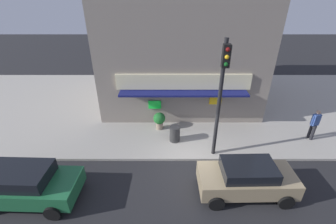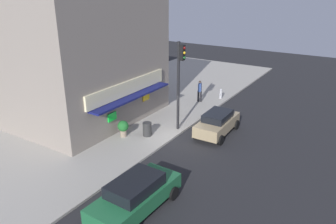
{
  "view_description": "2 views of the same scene",
  "coord_description": "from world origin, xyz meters",
  "px_view_note": "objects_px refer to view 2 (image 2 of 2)",
  "views": [
    {
      "loc": [
        -1.22,
        -9.12,
        7.95
      ],
      "look_at": [
        -1.24,
        1.52,
        2.0
      ],
      "focal_mm": 24.9,
      "sensor_mm": 36.0,
      "label": 1
    },
    {
      "loc": [
        -16.51,
        -9.92,
        9.28
      ],
      "look_at": [
        0.34,
        0.75,
        1.55
      ],
      "focal_mm": 35.33,
      "sensor_mm": 36.0,
      "label": 2
    }
  ],
  "objects_px": {
    "fire_hydrant": "(221,94)",
    "parked_car_green": "(136,195)",
    "trash_can": "(147,129)",
    "pedestrian": "(200,90)",
    "potted_plant_by_doorway": "(123,127)",
    "parked_car_tan": "(217,123)",
    "traffic_light": "(180,75)"
  },
  "relations": [
    {
      "from": "pedestrian",
      "to": "potted_plant_by_doorway",
      "type": "bearing_deg",
      "value": 173.08
    },
    {
      "from": "pedestrian",
      "to": "trash_can",
      "type": "bearing_deg",
      "value": -178.52
    },
    {
      "from": "potted_plant_by_doorway",
      "to": "parked_car_green",
      "type": "bearing_deg",
      "value": -136.31
    },
    {
      "from": "trash_can",
      "to": "pedestrian",
      "type": "xyz_separation_m",
      "value": [
        7.72,
        0.2,
        0.55
      ]
    },
    {
      "from": "potted_plant_by_doorway",
      "to": "parked_car_tan",
      "type": "distance_m",
      "value": 6.14
    },
    {
      "from": "fire_hydrant",
      "to": "pedestrian",
      "type": "height_order",
      "value": "pedestrian"
    },
    {
      "from": "parked_car_green",
      "to": "parked_car_tan",
      "type": "bearing_deg",
      "value": 2.14
    },
    {
      "from": "parked_car_green",
      "to": "potted_plant_by_doorway",
      "type": "bearing_deg",
      "value": 43.69
    },
    {
      "from": "fire_hydrant",
      "to": "parked_car_tan",
      "type": "relative_size",
      "value": 0.21
    },
    {
      "from": "traffic_light",
      "to": "parked_car_tan",
      "type": "distance_m",
      "value": 3.98
    },
    {
      "from": "pedestrian",
      "to": "parked_car_tan",
      "type": "xyz_separation_m",
      "value": [
        -4.81,
        -3.77,
        -0.33
      ]
    },
    {
      "from": "traffic_light",
      "to": "parked_car_green",
      "type": "height_order",
      "value": "traffic_light"
    },
    {
      "from": "potted_plant_by_doorway",
      "to": "trash_can",
      "type": "bearing_deg",
      "value": -54.37
    },
    {
      "from": "fire_hydrant",
      "to": "potted_plant_by_doorway",
      "type": "relative_size",
      "value": 0.81
    },
    {
      "from": "fire_hydrant",
      "to": "pedestrian",
      "type": "bearing_deg",
      "value": 146.18
    },
    {
      "from": "parked_car_tan",
      "to": "parked_car_green",
      "type": "bearing_deg",
      "value": -177.86
    },
    {
      "from": "trash_can",
      "to": "pedestrian",
      "type": "bearing_deg",
      "value": 1.48
    },
    {
      "from": "pedestrian",
      "to": "parked_car_green",
      "type": "bearing_deg",
      "value": -163.63
    },
    {
      "from": "parked_car_green",
      "to": "pedestrian",
      "type": "bearing_deg",
      "value": 16.37
    },
    {
      "from": "parked_car_tan",
      "to": "traffic_light",
      "type": "bearing_deg",
      "value": 111.38
    },
    {
      "from": "fire_hydrant",
      "to": "parked_car_green",
      "type": "xyz_separation_m",
      "value": [
        -15.73,
        -2.97,
        0.26
      ]
    },
    {
      "from": "pedestrian",
      "to": "parked_car_tan",
      "type": "bearing_deg",
      "value": -141.89
    },
    {
      "from": "trash_can",
      "to": "potted_plant_by_doorway",
      "type": "height_order",
      "value": "potted_plant_by_doorway"
    },
    {
      "from": "traffic_light",
      "to": "pedestrian",
      "type": "relative_size",
      "value": 3.23
    },
    {
      "from": "traffic_light",
      "to": "fire_hydrant",
      "type": "bearing_deg",
      "value": 2.0
    },
    {
      "from": "parked_car_green",
      "to": "parked_car_tan",
      "type": "height_order",
      "value": "parked_car_green"
    },
    {
      "from": "traffic_light",
      "to": "trash_can",
      "type": "bearing_deg",
      "value": 148.58
    },
    {
      "from": "traffic_light",
      "to": "pedestrian",
      "type": "bearing_deg",
      "value": 13.82
    },
    {
      "from": "parked_car_tan",
      "to": "trash_can",
      "type": "bearing_deg",
      "value": 129.15
    },
    {
      "from": "fire_hydrant",
      "to": "trash_can",
      "type": "xyz_separation_m",
      "value": [
        -9.44,
        0.95,
        0.03
      ]
    },
    {
      "from": "pedestrian",
      "to": "potted_plant_by_doorway",
      "type": "xyz_separation_m",
      "value": [
        -8.61,
        1.05,
        -0.37
      ]
    },
    {
      "from": "fire_hydrant",
      "to": "trash_can",
      "type": "relative_size",
      "value": 0.96
    }
  ]
}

